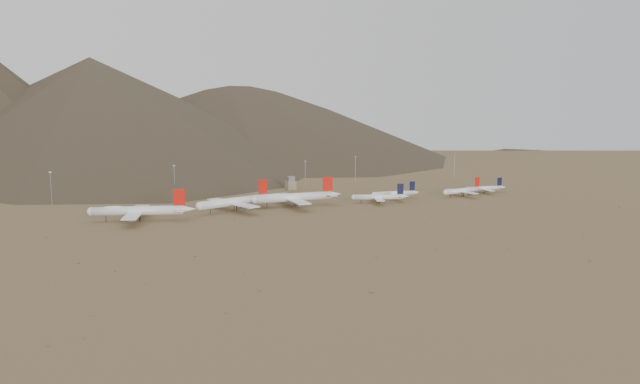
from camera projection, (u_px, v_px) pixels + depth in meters
name	position (u px, v px, depth m)	size (l,w,h in m)	color
ground	(317.00, 214.00, 441.58)	(3000.00, 3000.00, 0.00)	olive
mountain_ridge	(123.00, 64.00, 1223.86)	(4400.00, 1000.00, 300.00)	brown
widebody_west	(138.00, 211.00, 413.37)	(68.34, 54.42, 21.11)	white
widebody_centre	(234.00, 201.00, 452.05)	(67.18, 53.39, 20.66)	white
widebody_east	(294.00, 197.00, 469.81)	(72.66, 55.92, 21.57)	white
narrowbody_a	(380.00, 197.00, 486.91)	(44.07, 32.95, 15.22)	white
narrowbody_b	(395.00, 193.00, 508.20)	(41.81, 30.51, 13.90)	white
narrowbody_c	(463.00, 190.00, 521.86)	(46.02, 33.37, 15.23)	white
narrowbody_d	(485.00, 188.00, 540.63)	(39.13, 28.46, 12.97)	white
control_tower	(291.00, 184.00, 560.76)	(8.00, 8.00, 12.00)	gray
mast_far_west	(51.00, 186.00, 478.46)	(2.00, 0.60, 25.70)	gray
mast_west	(174.00, 179.00, 525.09)	(2.00, 0.60, 25.70)	gray
mast_centre	(305.00, 173.00, 564.28)	(2.00, 0.60, 25.70)	gray
mast_east	(355.00, 168.00, 611.11)	(2.00, 0.60, 25.70)	gray
mast_far_east	(454.00, 164.00, 642.74)	(2.00, 0.60, 25.70)	gray
desert_scrub	(322.00, 245.00, 346.21)	(431.98, 184.72, 0.95)	olive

